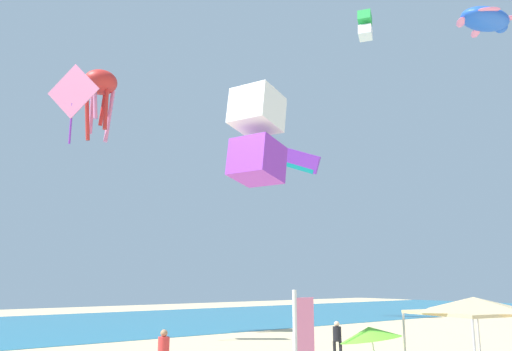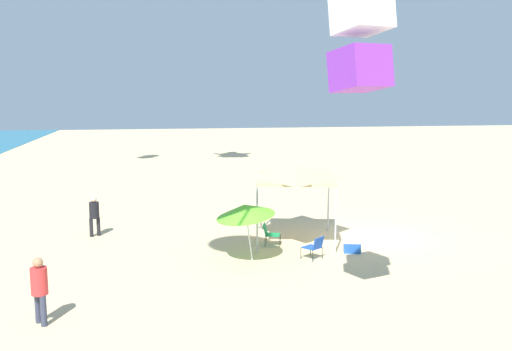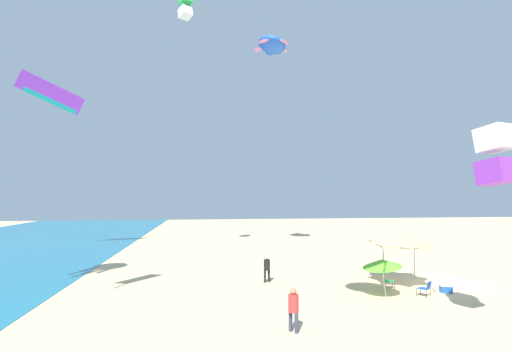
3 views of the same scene
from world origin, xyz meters
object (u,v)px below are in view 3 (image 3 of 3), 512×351
object	(u,v)px
kite_box_green	(185,6)
kite_box_white	(495,155)
cooler_box	(446,289)
person_beachcomber	(267,267)
beach_umbrella	(382,263)
kite_parafoil_purple	(51,93)
person_far_stroller	(293,306)
folding_chair_left_of_tent	(426,287)
kite_turtle_blue	(272,45)
canopy_tent	(400,240)
folding_chair_facing_ocean	(387,280)

from	to	relation	value
kite_box_green	kite_box_white	bearing A→B (deg)	90.52
cooler_box	person_beachcomber	distance (m)	10.13
beach_umbrella	cooler_box	distance (m)	4.28
kite_parafoil_purple	kite_box_green	xyz separation A→B (m)	(-3.41, -12.32, 7.28)
kite_box_white	person_far_stroller	bearing A→B (deg)	148.28
kite_parafoil_purple	kite_box_green	bearing A→B (deg)	-46.50
person_far_stroller	cooler_box	bearing A→B (deg)	80.26
person_far_stroller	kite_box_green	bearing A→B (deg)	159.66
folding_chair_left_of_tent	person_beachcomber	bearing A→B (deg)	-66.20
cooler_box	kite_turtle_blue	xyz separation A→B (m)	(15.59, 7.08, 19.35)
canopy_tent	person_far_stroller	world-z (taller)	canopy_tent
folding_chair_facing_ocean	kite_parafoil_purple	size ratio (longest dim) A/B	0.15
canopy_tent	beach_umbrella	xyz separation A→B (m)	(-2.41, 2.27, -0.87)
beach_umbrella	kite_box_green	distance (m)	27.04
person_far_stroller	folding_chair_left_of_tent	bearing A→B (deg)	81.24
person_beachcomber	kite_box_green	world-z (taller)	kite_box_green
folding_chair_left_of_tent	kite_box_white	xyz separation A→B (m)	(-5.95, 0.56, 6.45)
kite_parafoil_purple	canopy_tent	bearing A→B (deg)	-61.59
person_beachcomber	beach_umbrella	bearing A→B (deg)	-61.46
kite_box_green	canopy_tent	bearing A→B (deg)	106.53
person_far_stroller	kite_turtle_blue	xyz separation A→B (m)	(20.50, -2.59, 18.54)
canopy_tent	folding_chair_left_of_tent	xyz separation A→B (m)	(-2.49, -0.12, -2.18)
canopy_tent	kite_turtle_blue	bearing A→B (deg)	21.52
folding_chair_left_of_tent	kite_box_green	xyz separation A→B (m)	(14.28, 13.54, 21.44)
kite_parafoil_purple	folding_chair_left_of_tent	bearing A→B (deg)	-65.41
beach_umbrella	cooler_box	xyz separation A→B (m)	(0.53, -3.94, -1.58)
cooler_box	beach_umbrella	bearing A→B (deg)	97.69
beach_umbrella	kite_box_green	bearing A→B (deg)	38.14
beach_umbrella	folding_chair_left_of_tent	xyz separation A→B (m)	(-0.08, -2.39, -1.31)
beach_umbrella	person_beachcomber	bearing A→B (deg)	52.27
beach_umbrella	kite_box_white	bearing A→B (deg)	-163.08
cooler_box	kite_box_green	distance (m)	29.77
folding_chair_facing_ocean	kite_turtle_blue	xyz separation A→B (m)	(14.21, 4.32, 19.08)
kite_box_white	kite_box_green	distance (m)	28.33
canopy_tent	cooler_box	distance (m)	3.51
cooler_box	folding_chair_left_of_tent	bearing A→B (deg)	111.47
cooler_box	person_far_stroller	world-z (taller)	person_far_stroller
beach_umbrella	folding_chair_left_of_tent	distance (m)	2.73
beach_umbrella	folding_chair_left_of_tent	bearing A→B (deg)	-91.88
kite_turtle_blue	canopy_tent	bearing A→B (deg)	-156.27
folding_chair_left_of_tent	kite_box_green	bearing A→B (deg)	-83.99
person_beachcomber	kite_box_white	world-z (taller)	kite_box_white
canopy_tent	folding_chair_facing_ocean	world-z (taller)	canopy_tent
folding_chair_left_of_tent	person_far_stroller	distance (m)	9.20
cooler_box	canopy_tent	bearing A→B (deg)	41.64
kite_box_white	canopy_tent	bearing A→B (deg)	67.65
canopy_tent	kite_box_green	distance (m)	26.27
folding_chair_left_of_tent	folding_chair_facing_ocean	size ratio (longest dim) A/B	1.00
person_beachcomber	kite_box_green	size ratio (longest dim) A/B	0.73
kite_box_white	kite_parafoil_purple	bearing A→B (deg)	117.58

